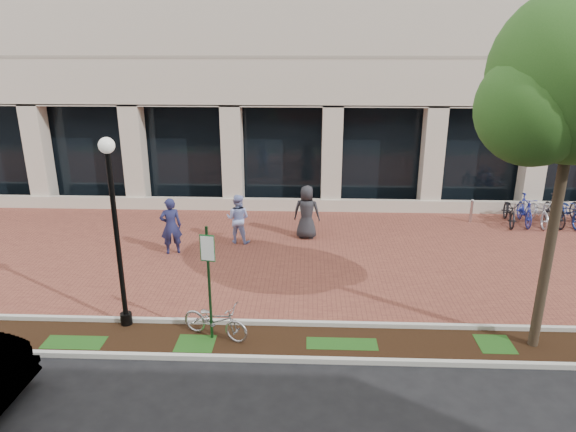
{
  "coord_description": "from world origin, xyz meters",
  "views": [
    {
      "loc": [
        1.07,
        -15.42,
        6.49
      ],
      "look_at": [
        0.48,
        -0.8,
        1.55
      ],
      "focal_mm": 32.0,
      "sensor_mm": 36.0,
      "label": 1
    }
  ],
  "objects_px": {
    "lamppost": "(116,225)",
    "parking_sign": "(208,270)",
    "locked_bicycle": "(215,320)",
    "bike_rack_cluster": "(546,211)",
    "pedestrian_left": "(171,226)",
    "pedestrian_right": "(307,212)",
    "pedestrian_mid": "(238,219)",
    "bollard": "(471,210)"
  },
  "relations": [
    {
      "from": "lamppost",
      "to": "pedestrian_left",
      "type": "xyz_separation_m",
      "value": [
        -0.01,
        4.46,
        -1.64
      ]
    },
    {
      "from": "pedestrian_mid",
      "to": "bollard",
      "type": "height_order",
      "value": "pedestrian_mid"
    },
    {
      "from": "locked_bicycle",
      "to": "pedestrian_right",
      "type": "relative_size",
      "value": 0.89
    },
    {
      "from": "bike_rack_cluster",
      "to": "pedestrian_left",
      "type": "bearing_deg",
      "value": -162.41
    },
    {
      "from": "locked_bicycle",
      "to": "bike_rack_cluster",
      "type": "relative_size",
      "value": 0.47
    },
    {
      "from": "parking_sign",
      "to": "pedestrian_left",
      "type": "distance_m",
      "value": 5.53
    },
    {
      "from": "lamppost",
      "to": "pedestrian_right",
      "type": "height_order",
      "value": "lamppost"
    },
    {
      "from": "lamppost",
      "to": "locked_bicycle",
      "type": "distance_m",
      "value": 3.15
    },
    {
      "from": "lamppost",
      "to": "pedestrian_right",
      "type": "distance_m",
      "value": 7.62
    },
    {
      "from": "locked_bicycle",
      "to": "pedestrian_left",
      "type": "relative_size",
      "value": 0.9
    },
    {
      "from": "lamppost",
      "to": "pedestrian_mid",
      "type": "distance_m",
      "value": 6.13
    },
    {
      "from": "parking_sign",
      "to": "lamppost",
      "type": "relative_size",
      "value": 0.6
    },
    {
      "from": "pedestrian_right",
      "to": "bike_rack_cluster",
      "type": "relative_size",
      "value": 0.52
    },
    {
      "from": "locked_bicycle",
      "to": "bike_rack_cluster",
      "type": "height_order",
      "value": "bike_rack_cluster"
    },
    {
      "from": "locked_bicycle",
      "to": "bollard",
      "type": "relative_size",
      "value": 1.82
    },
    {
      "from": "parking_sign",
      "to": "bollard",
      "type": "distance_m",
      "value": 12.01
    },
    {
      "from": "lamppost",
      "to": "locked_bicycle",
      "type": "xyz_separation_m",
      "value": [
        2.27,
        -0.48,
        -2.14
      ]
    },
    {
      "from": "pedestrian_left",
      "to": "bike_rack_cluster",
      "type": "height_order",
      "value": "pedestrian_left"
    },
    {
      "from": "pedestrian_right",
      "to": "pedestrian_left",
      "type": "bearing_deg",
      "value": 27.52
    },
    {
      "from": "lamppost",
      "to": "locked_bicycle",
      "type": "relative_size",
      "value": 2.72
    },
    {
      "from": "locked_bicycle",
      "to": "bollard",
      "type": "bearing_deg",
      "value": -23.17
    },
    {
      "from": "lamppost",
      "to": "pedestrian_right",
      "type": "relative_size",
      "value": 2.43
    },
    {
      "from": "pedestrian_left",
      "to": "bike_rack_cluster",
      "type": "relative_size",
      "value": 0.52
    },
    {
      "from": "lamppost",
      "to": "pedestrian_left",
      "type": "distance_m",
      "value": 4.76
    },
    {
      "from": "pedestrian_mid",
      "to": "pedestrian_right",
      "type": "bearing_deg",
      "value": -155.22
    },
    {
      "from": "lamppost",
      "to": "locked_bicycle",
      "type": "bearing_deg",
      "value": -11.86
    },
    {
      "from": "pedestrian_mid",
      "to": "parking_sign",
      "type": "bearing_deg",
      "value": 103.84
    },
    {
      "from": "pedestrian_mid",
      "to": "pedestrian_right",
      "type": "xyz_separation_m",
      "value": [
        2.33,
        0.52,
        0.09
      ]
    },
    {
      "from": "parking_sign",
      "to": "bike_rack_cluster",
      "type": "xyz_separation_m",
      "value": [
        11.12,
        8.36,
        -1.19
      ]
    },
    {
      "from": "lamppost",
      "to": "parking_sign",
      "type": "bearing_deg",
      "value": -14.0
    },
    {
      "from": "parking_sign",
      "to": "bollard",
      "type": "xyz_separation_m",
      "value": [
        8.39,
        8.5,
        -1.26
      ]
    },
    {
      "from": "pedestrian_left",
      "to": "parking_sign",
      "type": "bearing_deg",
      "value": 94.58
    },
    {
      "from": "pedestrian_mid",
      "to": "bike_rack_cluster",
      "type": "relative_size",
      "value": 0.47
    },
    {
      "from": "pedestrian_right",
      "to": "bike_rack_cluster",
      "type": "xyz_separation_m",
      "value": [
        8.98,
        1.76,
        -0.41
      ]
    },
    {
      "from": "lamppost",
      "to": "pedestrian_left",
      "type": "bearing_deg",
      "value": 90.08
    },
    {
      "from": "pedestrian_right",
      "to": "bike_rack_cluster",
      "type": "distance_m",
      "value": 9.16
    },
    {
      "from": "bike_rack_cluster",
      "to": "locked_bicycle",
      "type": "bearing_deg",
      "value": -139.63
    },
    {
      "from": "locked_bicycle",
      "to": "pedestrian_mid",
      "type": "relative_size",
      "value": 0.99
    },
    {
      "from": "locked_bicycle",
      "to": "pedestrian_left",
      "type": "height_order",
      "value": "pedestrian_left"
    },
    {
      "from": "pedestrian_mid",
      "to": "lamppost",
      "type": "bearing_deg",
      "value": 82.17
    },
    {
      "from": "locked_bicycle",
      "to": "bike_rack_cluster",
      "type": "bearing_deg",
      "value": -31.7
    },
    {
      "from": "pedestrian_mid",
      "to": "pedestrian_right",
      "type": "distance_m",
      "value": 2.39
    }
  ]
}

